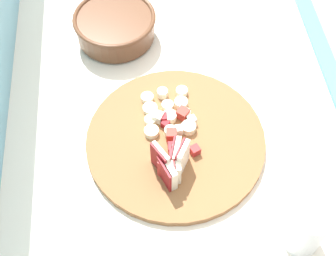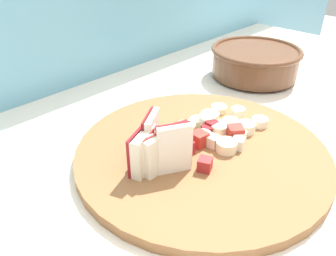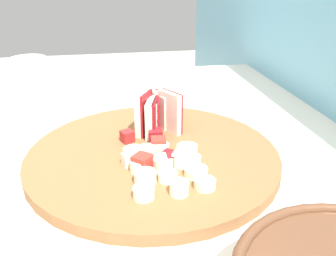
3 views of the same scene
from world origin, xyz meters
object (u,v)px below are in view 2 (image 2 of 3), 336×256
Objects in this scene: cutting_board at (201,153)px; apple_wedge_fan at (158,148)px; banana_slice_rows at (223,126)px; apple_dice_pile at (211,137)px; ceramic_bowl at (255,61)px.

cutting_board is 4.06× the size of apple_wedge_fan.
apple_wedge_fan is at bearing 176.44° from banana_slice_rows.
banana_slice_rows is (0.06, 0.01, 0.01)m from cutting_board.
apple_wedge_fan reaches higher than banana_slice_rows.
banana_slice_rows is at bearing 7.31° from cutting_board.
cutting_board is 0.03m from apple_dice_pile.
banana_slice_rows is (0.04, 0.01, -0.00)m from apple_dice_pile.
cutting_board is at bearing -161.20° from ceramic_bowl.
apple_wedge_fan reaches higher than ceramic_bowl.
apple_dice_pile is 0.04m from banana_slice_rows.
cutting_board is 0.32m from ceramic_bowl.
apple_dice_pile is at bearing -10.34° from apple_wedge_fan.
ceramic_bowl is (0.29, 0.10, 0.01)m from apple_dice_pile.
banana_slice_rows is at bearing -3.56° from apple_wedge_fan.
ceramic_bowl reaches higher than apple_dice_pile.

